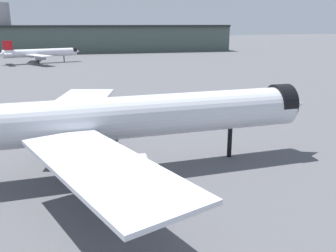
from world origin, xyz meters
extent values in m
plane|color=#56565B|center=(0.00, 0.00, 0.00)|extent=(900.00, 900.00, 0.00)
cylinder|color=silver|center=(-1.46, 0.91, 7.01)|extent=(50.10, 7.48, 5.39)
cone|color=silver|center=(23.48, -0.13, 7.01)|extent=(6.15, 5.53, 5.29)
cylinder|color=black|center=(22.40, -0.09, 7.42)|extent=(2.65, 5.55, 5.45)
cube|color=silver|center=(-4.73, 14.99, 6.34)|extent=(15.32, 23.84, 0.43)
cylinder|color=#B7BAC1|center=(-3.64, 12.24, 4.56)|extent=(7.11, 3.26, 2.97)
cube|color=silver|center=(-5.89, -12.85, 6.34)|extent=(13.74, 23.79, 0.43)
cylinder|color=#B7BAC1|center=(-4.58, -10.20, 4.56)|extent=(7.11, 3.26, 2.97)
cylinder|color=black|center=(14.50, 0.24, 2.16)|extent=(0.65, 0.65, 4.32)
cylinder|color=black|center=(-3.83, 3.84, 2.16)|extent=(0.65, 0.65, 4.32)
cylinder|color=black|center=(-4.07, -1.82, 2.16)|extent=(0.65, 0.65, 4.32)
cylinder|color=white|center=(-7.01, 142.01, 4.78)|extent=(33.64, 9.36, 3.68)
cone|color=white|center=(9.50, 144.88, 4.78)|extent=(4.61, 4.25, 3.61)
cone|color=white|center=(-23.51, 139.14, 4.78)|extent=(5.31, 4.26, 3.50)
cylinder|color=black|center=(8.77, 144.75, 5.06)|extent=(2.27, 3.95, 3.72)
cube|color=white|center=(-11.16, 150.81, 4.32)|extent=(7.44, 15.68, 0.29)
cylinder|color=#B7BAC1|center=(-10.06, 149.16, 3.11)|extent=(4.97, 2.80, 2.02)
cube|color=white|center=(-7.95, 132.33, 4.32)|extent=(11.78, 15.83, 0.29)
cylinder|color=#B7BAC1|center=(-7.47, 134.25, 3.11)|extent=(4.97, 2.80, 2.02)
cube|color=red|center=(-20.87, 139.60, 7.73)|extent=(4.02, 1.05, 5.89)
cube|color=white|center=(-22.20, 143.37, 5.15)|extent=(4.00, 6.46, 0.22)
cube|color=white|center=(-20.86, 135.61, 5.15)|extent=(4.00, 6.46, 0.22)
cylinder|color=black|center=(3.56, 143.85, 1.47)|extent=(0.44, 0.44, 2.94)
cylinder|color=black|center=(-8.99, 143.63, 1.47)|extent=(0.44, 0.44, 2.94)
cylinder|color=black|center=(-8.33, 139.82, 1.47)|extent=(0.44, 0.44, 2.94)
cube|color=#475651|center=(27.16, 199.94, 7.86)|extent=(177.87, 44.36, 15.72)
cube|color=#232628|center=(27.16, 199.94, 16.32)|extent=(178.15, 46.67, 1.20)
cylinder|color=#939399|center=(-25.25, 206.31, 14.97)|extent=(8.38, 8.38, 29.94)
cone|color=#F2600C|center=(27.40, 13.51, 0.34)|extent=(0.54, 0.54, 0.68)
camera|label=1|loc=(-10.82, -43.53, 18.71)|focal=39.30mm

